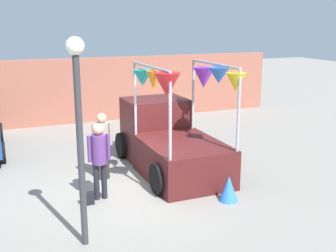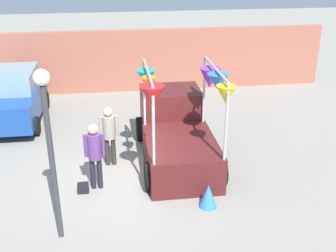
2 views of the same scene
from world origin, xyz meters
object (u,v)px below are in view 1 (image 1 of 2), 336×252
object	(u,v)px
person_vendor	(102,139)
person_customer	(99,154)
vendor_truck	(168,137)
street_lamp	(79,113)
handbag	(88,199)
folded_kite_bundle_azure	(229,189)

from	to	relation	value
person_vendor	person_customer	bearing A→B (deg)	-107.23
vendor_truck	street_lamp	distance (m)	4.81
person_customer	handbag	size ratio (longest dim) A/B	6.45
vendor_truck	handbag	xyz separation A→B (m)	(-2.65, -1.65, -0.75)
person_vendor	street_lamp	size ratio (longest dim) A/B	0.47
person_customer	person_vendor	bearing A→B (deg)	72.77
person_customer	folded_kite_bundle_azure	xyz separation A→B (m)	(2.69, -1.25, -0.80)
person_customer	street_lamp	world-z (taller)	street_lamp
vendor_truck	handbag	distance (m)	3.21
person_vendor	street_lamp	world-z (taller)	street_lamp
vendor_truck	street_lamp	world-z (taller)	street_lamp
person_vendor	folded_kite_bundle_azure	world-z (taller)	person_vendor
vendor_truck	street_lamp	bearing A→B (deg)	-132.50
handbag	street_lamp	size ratio (longest dim) A/B	0.07
person_vendor	handbag	size ratio (longest dim) A/B	6.31
vendor_truck	person_vendor	distance (m)	1.95
handbag	street_lamp	world-z (taller)	street_lamp
person_customer	folded_kite_bundle_azure	bearing A→B (deg)	-24.92
handbag	person_customer	bearing A→B (deg)	29.74
person_customer	street_lamp	xyz separation A→B (m)	(-0.76, -1.90, 1.38)
person_customer	handbag	xyz separation A→B (m)	(-0.35, -0.20, -0.96)
person_vendor	folded_kite_bundle_azure	xyz separation A→B (m)	(2.31, -2.47, -0.78)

